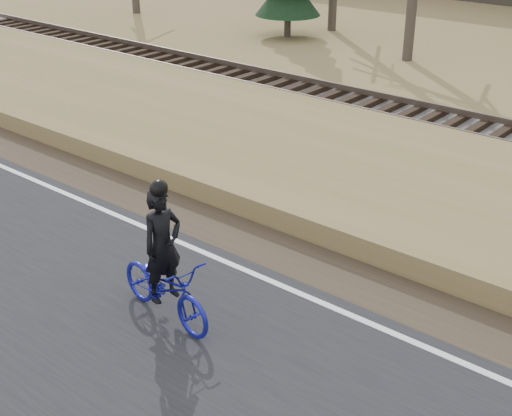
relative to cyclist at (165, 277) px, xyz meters
The scene contains 7 objects.
ground 3.61m from the cyclist, 153.31° to the left, with size 120.00×120.00×0.00m, color olive.
edge_line 3.69m from the cyclist, 150.48° to the left, with size 120.00×0.12×0.01m, color silver.
shoulder 4.27m from the cyclist, 138.54° to the left, with size 120.00×1.60×0.04m, color #473A2B.
embankment 6.61m from the cyclist, 118.59° to the left, with size 120.00×5.00×0.44m, color olive.
ballast 10.10m from the cyclist, 108.20° to the left, with size 120.00×3.00×0.45m, color slate.
railroad 10.09m from the cyclist, 108.20° to the left, with size 120.00×2.40×0.29m.
cyclist is the anchor object (origin of this frame).
Camera 1 is at (9.86, -7.59, 6.11)m, focal length 50.00 mm.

